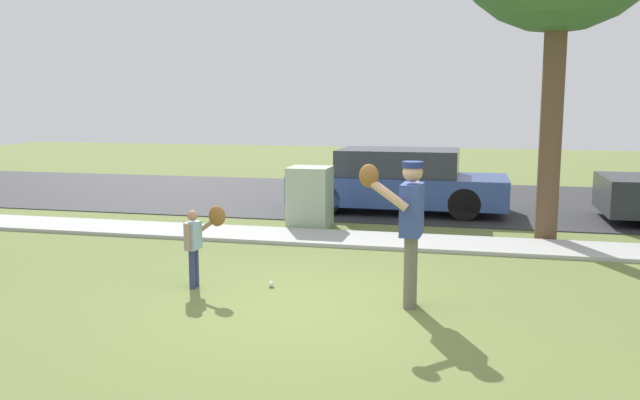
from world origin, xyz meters
name	(u,v)px	position (x,y,z in m)	size (l,w,h in m)	color
ground_plane	(365,243)	(0.00, 3.50, 0.00)	(48.00, 48.00, 0.00)	olive
sidewalk_strip	(366,240)	(0.00, 3.60, 0.03)	(36.00, 1.20, 0.06)	#B2B2AD
road_surface	(400,199)	(0.00, 8.60, 0.01)	(36.00, 6.80, 0.02)	#2D2D30
person_adult	(408,217)	(1.02, 0.19, 1.04)	(0.69, 0.59, 1.66)	#6B6656
person_child	(200,235)	(-1.58, 0.39, 0.67)	(0.46, 0.38, 1.03)	navy
baseball	(271,284)	(-0.72, 0.60, 0.04)	(0.07, 0.07, 0.07)	white
utility_cabinet	(310,197)	(-1.26, 4.69, 0.56)	(0.76, 0.73, 1.13)	#9EB293
parked_wagon_blue	(398,181)	(0.16, 6.71, 0.66)	(4.50, 1.80, 1.33)	#2D478C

